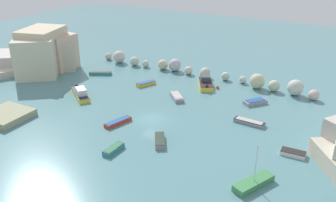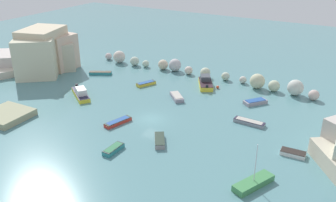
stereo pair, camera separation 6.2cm
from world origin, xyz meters
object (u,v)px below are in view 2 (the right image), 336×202
Objects in this scene: moored_boat_1 at (177,97)px; moored_boat_8 at (81,93)px; moored_boat_2 at (113,149)px; moored_boat_3 at (146,84)px; moored_boat_9 at (249,122)px; moored_boat_6 at (118,122)px; stone_dock at (6,115)px; moored_boat_10 at (255,102)px; moored_boat_7 at (160,140)px; moored_boat_4 at (293,153)px; moored_boat_11 at (206,83)px; channel_buoy at (218,87)px; moored_boat_0 at (253,183)px; moored_boat_5 at (100,73)px.

moored_boat_8 reaches higher than moored_boat_1.
moored_boat_2 is at bearing -40.97° from moored_boat_1.
moored_boat_3 is 0.82× the size of moored_boat_9.
moored_boat_3 is 0.85× the size of moored_boat_6.
moored_boat_9 is (21.00, -5.28, -0.02)m from moored_boat_3.
stone_dock reaches higher than moored_boat_10.
moored_boat_6 is at bearing 24.00° from stone_dock.
moored_boat_7 is 19.34m from moored_boat_10.
moored_boat_2 is at bearing 25.18° from moored_boat_4.
stone_dock is at bearing 12.88° from moored_boat_4.
moored_boat_3 is at bearing 88.80° from moored_boat_11.
moored_boat_10 reaches higher than channel_buoy.
moored_boat_0 is at bearing -134.48° from moored_boat_7.
channel_buoy is at bearing -30.32° from moored_boat_7.
moored_boat_2 is at bearing -0.15° from moored_boat_8.
moored_boat_1 is 14.47m from moored_boat_7.
moored_boat_6 is at bearing 12.71° from moored_boat_8.
moored_boat_3 is (-11.78, -4.97, 0.03)m from channel_buoy.
moored_boat_6 is at bearing 137.57° from moored_boat_11.
moored_boat_8 reaches higher than moored_boat_3.
channel_buoy is 0.13× the size of moored_boat_6.
moored_boat_4 reaches higher than moored_boat_9.
moored_boat_6 is (-4.06, 6.22, -0.02)m from moored_boat_2.
moored_boat_6 is at bearing -72.50° from moored_boat_5.
moored_boat_10 is (6.79, 18.11, -0.02)m from moored_boat_7.
moored_boat_6 is 20.17m from moored_boat_11.
moored_boat_1 is 7.81m from moored_boat_11.
moored_boat_11 is at bearing -15.72° from moored_boat_5.
moored_boat_1 is at bearing -118.08° from channel_buoy.
moored_boat_2 is at bearing 1.61° from stone_dock.
moored_boat_11 is at bearing -121.40° from moored_boat_0.
moored_boat_7 reaches higher than moored_boat_5.
moored_boat_8 is at bearing -3.83° from moored_boat_4.
moored_boat_11 is at bearing -42.34° from moored_boat_4.
moored_boat_4 is at bearing 114.79° from moored_boat_6.
moored_boat_8 is (-11.27, 4.69, 0.32)m from moored_boat_6.
moored_boat_7 is at bearing -38.84° from moored_boat_2.
moored_boat_4 is 16.50m from moored_boat_7.
moored_boat_3 is 10.81m from moored_boat_5.
moored_boat_4 is 0.67× the size of moored_boat_9.
moored_boat_4 is at bearing 24.09° from moored_boat_1.
moored_boat_3 is 0.63× the size of moored_boat_11.
moored_boat_8 reaches higher than moored_boat_5.
moored_boat_4 is (20.53, -7.99, -0.06)m from moored_boat_1.
moored_boat_8 is at bearing -81.68° from moored_boat_0.
stone_dock is 1.70× the size of moored_boat_7.
moored_boat_1 is at bearing -178.49° from moored_boat_6.
moored_boat_4 is at bearing -159.05° from moored_boat_11.
moored_boat_10 is 0.66× the size of moored_boat_11.
moored_boat_1 is 22.03m from moored_boat_4.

